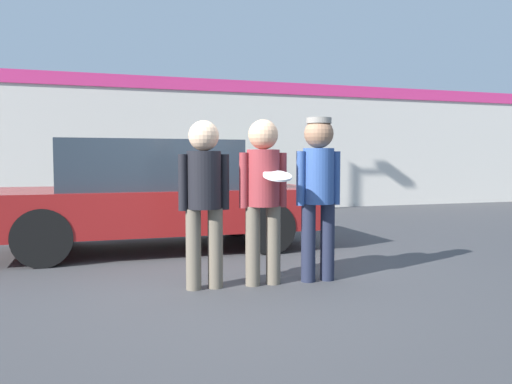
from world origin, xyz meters
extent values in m
plane|color=#3F3F42|center=(0.00, 0.00, 0.00)|extent=(56.00, 56.00, 0.00)
cube|color=silver|center=(0.00, 7.35, 1.64)|extent=(24.00, 0.18, 3.28)
cube|color=#E0337A|center=(0.00, 7.24, 3.13)|extent=(24.00, 0.04, 0.30)
cylinder|color=#665B4C|center=(-0.38, -0.14, 0.40)|extent=(0.15, 0.15, 0.80)
cylinder|color=#665B4C|center=(-0.16, -0.14, 0.40)|extent=(0.15, 0.15, 0.80)
cylinder|color=black|center=(-0.27, -0.14, 1.08)|extent=(0.34, 0.34, 0.57)
cylinder|color=black|center=(-0.48, -0.14, 1.06)|extent=(0.09, 0.09, 0.55)
cylinder|color=black|center=(-0.06, -0.14, 1.06)|extent=(0.09, 0.09, 0.55)
sphere|color=#DBB28E|center=(-0.27, -0.14, 1.51)|extent=(0.30, 0.30, 0.30)
cylinder|color=#665B4C|center=(0.22, -0.17, 0.40)|extent=(0.15, 0.15, 0.81)
cylinder|color=#665B4C|center=(0.44, -0.17, 0.40)|extent=(0.15, 0.15, 0.81)
cylinder|color=maroon|center=(0.33, -0.17, 1.09)|extent=(0.33, 0.33, 0.57)
cylinder|color=maroon|center=(0.13, -0.17, 1.07)|extent=(0.09, 0.09, 0.56)
cylinder|color=maroon|center=(0.54, -0.17, 1.07)|extent=(0.09, 0.09, 0.56)
sphere|color=tan|center=(0.33, -0.17, 1.53)|extent=(0.30, 0.30, 0.30)
cylinder|color=white|center=(0.40, -0.42, 1.12)|extent=(0.28, 0.27, 0.11)
cylinder|color=#1E2338|center=(0.83, -0.19, 0.41)|extent=(0.15, 0.15, 0.82)
cylinder|color=#1E2338|center=(1.05, -0.19, 0.41)|extent=(0.15, 0.15, 0.82)
cylinder|color=#2D4C8C|center=(0.94, -0.19, 1.11)|extent=(0.32, 0.32, 0.58)
cylinder|color=#2D4C8C|center=(0.74, -0.19, 1.09)|extent=(0.09, 0.09, 0.56)
cylinder|color=#2D4C8C|center=(1.14, -0.19, 1.09)|extent=(0.09, 0.09, 0.56)
sphere|color=#8C664C|center=(0.94, -0.19, 1.55)|extent=(0.31, 0.31, 0.31)
cylinder|color=gray|center=(0.94, -0.19, 1.68)|extent=(0.26, 0.26, 0.06)
cube|color=maroon|center=(-0.48, 2.29, 0.59)|extent=(4.60, 1.92, 0.57)
cube|color=#28333D|center=(-0.58, 2.29, 1.21)|extent=(2.39, 1.65, 0.67)
cylinder|color=black|center=(0.94, 3.15, 0.35)|extent=(0.71, 0.22, 0.71)
cylinder|color=black|center=(0.94, 1.42, 0.35)|extent=(0.71, 0.22, 0.71)
cylinder|color=black|center=(-1.91, 3.15, 0.35)|extent=(0.71, 0.22, 0.71)
cylinder|color=black|center=(-1.91, 1.42, 0.35)|extent=(0.71, 0.22, 0.71)
sphere|color=#285B2D|center=(2.43, 6.63, 0.53)|extent=(1.05, 1.05, 1.05)
camera|label=1|loc=(-1.25, -4.96, 1.27)|focal=35.00mm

